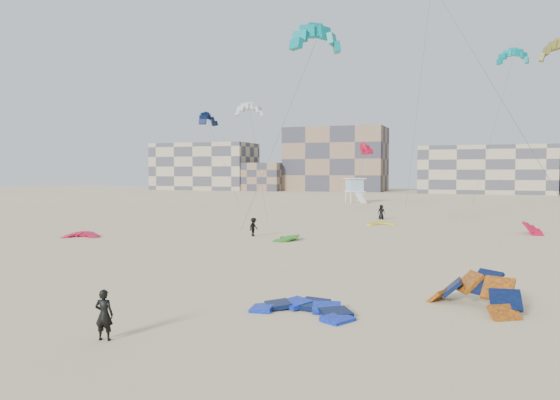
% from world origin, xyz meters
% --- Properties ---
extents(ground, '(320.00, 320.00, 0.00)m').
position_xyz_m(ground, '(0.00, 0.00, 0.00)').
color(ground, beige).
rests_on(ground, ground).
extents(kite_ground_blue, '(4.43, 4.59, 1.02)m').
position_xyz_m(kite_ground_blue, '(2.15, 1.82, 0.00)').
color(kite_ground_blue, blue).
rests_on(kite_ground_blue, ground).
extents(kite_ground_orange, '(5.59, 5.59, 3.94)m').
position_xyz_m(kite_ground_orange, '(8.44, 4.92, 0.00)').
color(kite_ground_orange, '#D06011').
rests_on(kite_ground_orange, ground).
extents(kite_ground_red, '(3.72, 3.85, 1.41)m').
position_xyz_m(kite_ground_red, '(-22.94, 18.92, 0.00)').
color(kite_ground_red, red).
rests_on(kite_ground_red, ground).
extents(kite_ground_green, '(3.47, 3.29, 1.44)m').
position_xyz_m(kite_ground_green, '(-6.13, 23.14, 0.00)').
color(kite_ground_green, '#229019').
rests_on(kite_ground_green, ground).
extents(kite_ground_red_far, '(3.13, 2.99, 2.99)m').
position_xyz_m(kite_ground_red_far, '(13.14, 34.63, 0.00)').
color(kite_ground_red_far, red).
rests_on(kite_ground_red_far, ground).
extents(kite_ground_yellow, '(3.70, 3.74, 0.52)m').
position_xyz_m(kite_ground_yellow, '(-1.07, 38.48, 0.00)').
color(kite_ground_yellow, yellow).
rests_on(kite_ground_yellow, ground).
extents(kitesurfer_main, '(0.69, 0.52, 1.69)m').
position_xyz_m(kitesurfer_main, '(-2.98, -3.69, 0.85)').
color(kitesurfer_main, black).
rests_on(kitesurfer_main, ground).
extents(kitesurfer_c, '(0.84, 1.15, 1.60)m').
position_xyz_m(kitesurfer_c, '(-9.53, 24.55, 0.80)').
color(kitesurfer_c, black).
rests_on(kitesurfer_c, ground).
extents(kitesurfer_e, '(0.98, 0.83, 1.71)m').
position_xyz_m(kitesurfer_e, '(-2.03, 44.83, 0.86)').
color(kitesurfer_e, black).
rests_on(kitesurfer_e, ground).
extents(kite_fly_teal_a, '(8.54, 5.32, 15.60)m').
position_xyz_m(kite_fly_teal_a, '(-3.00, 21.12, 15.26)').
color(kite_fly_teal_a, '#078FA5').
rests_on(kite_fly_teal_a, ground).
extents(kite_fly_grey, '(7.91, 11.64, 12.57)m').
position_xyz_m(kite_fly_grey, '(-15.46, 37.74, 12.27)').
color(kite_fly_grey, white).
rests_on(kite_fly_grey, ground).
extents(kite_fly_olive, '(9.55, 4.69, 15.47)m').
position_xyz_m(kite_fly_olive, '(14.47, 31.21, 15.25)').
color(kite_fly_olive, olive).
rests_on(kite_fly_olive, ground).
extents(kite_fly_navy, '(8.01, 4.98, 12.79)m').
position_xyz_m(kite_fly_navy, '(-26.07, 48.08, 12.48)').
color(kite_fly_navy, '#09173E').
rests_on(kite_fly_navy, ground).
extents(kite_fly_teal_b, '(6.88, 6.01, 20.80)m').
position_xyz_m(kite_fly_teal_b, '(12.52, 61.25, 20.66)').
color(kite_fly_teal_b, '#078FA5').
rests_on(kite_fly_teal_b, ground).
extents(kite_fly_red, '(4.87, 11.60, 9.51)m').
position_xyz_m(kite_fly_red, '(-7.80, 64.90, 8.91)').
color(kite_fly_red, red).
rests_on(kite_fly_red, ground).
extents(lifeguard_tower_far, '(4.32, 6.61, 4.39)m').
position_xyz_m(lifeguard_tower_far, '(-12.19, 77.12, 2.18)').
color(lifeguard_tower_far, white).
rests_on(lifeguard_tower_far, ground).
extents(condo_west_a, '(30.00, 15.00, 14.00)m').
position_xyz_m(condo_west_a, '(-70.00, 130.00, 7.00)').
color(condo_west_a, tan).
rests_on(condo_west_a, ground).
extents(condo_west_b, '(28.00, 14.00, 18.00)m').
position_xyz_m(condo_west_b, '(-30.00, 134.00, 9.00)').
color(condo_west_b, '#856950').
rests_on(condo_west_b, ground).
extents(condo_mid, '(32.00, 16.00, 12.00)m').
position_xyz_m(condo_mid, '(10.00, 130.00, 6.00)').
color(condo_mid, tan).
rests_on(condo_mid, ground).
extents(condo_fill_left, '(12.00, 10.00, 8.00)m').
position_xyz_m(condo_fill_left, '(-50.00, 128.00, 4.00)').
color(condo_fill_left, '#856950').
rests_on(condo_fill_left, ground).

